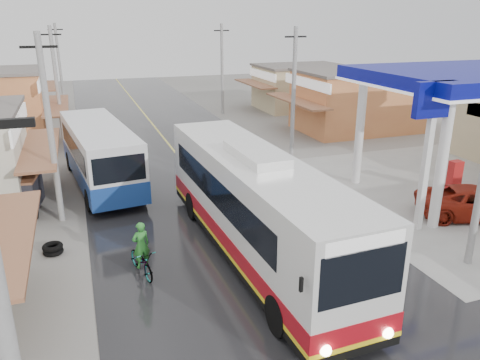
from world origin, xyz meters
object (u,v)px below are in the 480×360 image
(cyclist, at_px, (141,257))
(second_bus, at_px, (100,154))
(jeepney, at_px, (477,202))
(coach_bus, at_px, (254,205))
(tyre_stack, at_px, (53,249))
(tricycle_near, at_px, (23,192))

(cyclist, bearing_deg, second_bus, 80.53)
(second_bus, height_order, cyclist, second_bus)
(second_bus, height_order, jeepney, second_bus)
(second_bus, relative_size, cyclist, 4.84)
(coach_bus, height_order, second_bus, coach_bus)
(cyclist, distance_m, tyre_stack, 4.04)
(coach_bus, bearing_deg, second_bus, 114.14)
(cyclist, bearing_deg, tricycle_near, 106.73)
(jeepney, distance_m, tricycle_near, 20.41)
(tricycle_near, bearing_deg, tyre_stack, -66.59)
(tricycle_near, bearing_deg, jeepney, -12.89)
(jeepney, xyz_separation_m, cyclist, (-14.79, -0.07, -0.03))
(second_bus, bearing_deg, coach_bus, -70.56)
(second_bus, xyz_separation_m, tricycle_near, (-3.60, -2.64, -0.75))
(second_bus, bearing_deg, tyre_stack, -114.30)
(jeepney, height_order, tyre_stack, jeepney)
(jeepney, bearing_deg, coach_bus, 111.73)
(coach_bus, relative_size, cyclist, 6.43)
(jeepney, distance_m, tyre_stack, 17.97)
(second_bus, distance_m, tyre_stack, 7.85)
(coach_bus, bearing_deg, tyre_stack, 158.33)
(cyclist, xyz_separation_m, tyre_stack, (-2.98, 2.69, -0.48))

